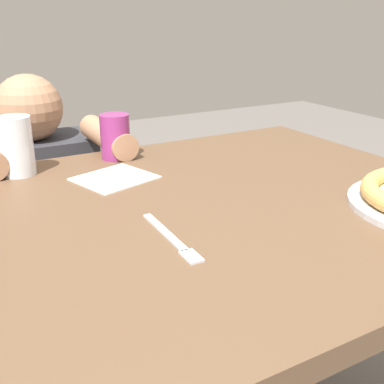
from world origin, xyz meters
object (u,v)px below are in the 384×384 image
(drink_cup_colored, at_px, (115,137))
(water_cup_clear, at_px, (16,145))
(fork, at_px, (173,239))
(diner_seated, at_px, (44,231))

(drink_cup_colored, distance_m, water_cup_clear, 0.24)
(water_cup_clear, relative_size, fork, 0.68)
(drink_cup_colored, relative_size, fork, 0.56)
(drink_cup_colored, distance_m, fork, 0.50)
(fork, distance_m, diner_seated, 0.87)
(water_cup_clear, bearing_deg, drink_cup_colored, 3.22)
(water_cup_clear, height_order, diner_seated, diner_seated)
(drink_cup_colored, height_order, fork, drink_cup_colored)
(drink_cup_colored, height_order, water_cup_clear, water_cup_clear)
(drink_cup_colored, relative_size, diner_seated, 0.12)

